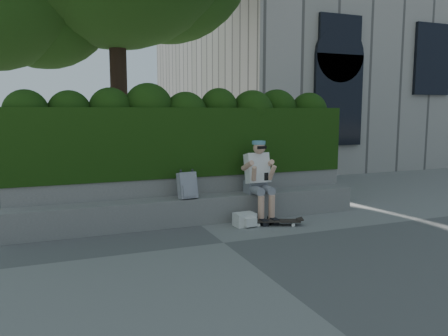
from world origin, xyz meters
name	(u,v)px	position (x,y,z in m)	size (l,w,h in m)	color
ground	(224,243)	(0.00, 0.00, 0.00)	(80.00, 80.00, 0.00)	slate
bench_ledge	(197,210)	(0.00, 1.25, 0.23)	(6.00, 0.45, 0.45)	gray
planter_wall	(189,196)	(0.00, 1.73, 0.38)	(6.00, 0.50, 0.75)	gray
hedge	(184,141)	(0.00, 1.95, 1.35)	(6.00, 1.00, 1.20)	black
person	(259,177)	(1.08, 1.07, 0.75)	(0.40, 0.76, 1.38)	slate
skateboard	(275,221)	(1.16, 0.59, 0.07)	(0.83, 0.49, 0.09)	black
backpack_plaid	(187,186)	(-0.19, 1.15, 0.67)	(0.30, 0.16, 0.44)	#AEADB2
backpack_ground	(245,219)	(0.66, 0.74, 0.11)	(0.34, 0.24, 0.22)	silver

